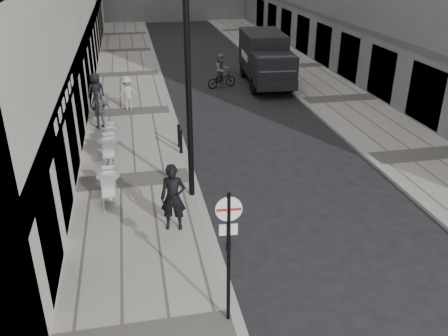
# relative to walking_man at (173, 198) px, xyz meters

# --- Properties ---
(sidewalk) EXTENTS (4.00, 60.00, 0.12)m
(sidewalk) POSITION_rel_walking_man_xyz_m (-1.02, 11.07, -1.06)
(sidewalk) COLOR gray
(sidewalk) RESTS_ON ground
(far_sidewalk) EXTENTS (4.00, 60.00, 0.12)m
(far_sidewalk) POSITION_rel_walking_man_xyz_m (9.98, 11.07, -1.06)
(far_sidewalk) COLOR gray
(far_sidewalk) RESTS_ON ground
(walking_man) EXTENTS (0.81, 0.61, 2.00)m
(walking_man) POSITION_rel_walking_man_xyz_m (0.00, 0.00, 0.00)
(walking_man) COLOR black
(walking_man) RESTS_ON sidewalk
(sign_post) EXTENTS (0.54, 0.10, 3.16)m
(sign_post) POSITION_rel_walking_man_xyz_m (0.78, -3.93, 1.03)
(sign_post) COLOR black
(sign_post) RESTS_ON sidewalk
(lamppost) EXTENTS (0.32, 0.32, 7.07)m
(lamppost) POSITION_rel_walking_man_xyz_m (0.78, 1.95, 2.93)
(lamppost) COLOR black
(lamppost) RESTS_ON sidewalk
(bollard_near) EXTENTS (0.12, 0.12, 0.93)m
(bollard_near) POSITION_rel_walking_man_xyz_m (0.83, 5.42, -0.54)
(bollard_near) COLOR black
(bollard_near) RESTS_ON sidewalk
(bollard_far) EXTENTS (0.12, 0.12, 0.91)m
(bollard_far) POSITION_rel_walking_man_xyz_m (0.83, 6.05, -0.54)
(bollard_far) COLOR black
(bollard_far) RESTS_ON sidewalk
(panel_van) EXTENTS (2.74, 6.33, 2.91)m
(panel_van) POSITION_rel_walking_man_xyz_m (6.99, 15.16, 0.52)
(panel_van) COLOR black
(panel_van) RESTS_ON ground
(cyclist) EXTENTS (1.92, 1.17, 1.96)m
(cyclist) POSITION_rel_walking_man_xyz_m (4.30, 14.83, -0.36)
(cyclist) COLOR black
(cyclist) RESTS_ON ground
(pedestrian_a) EXTENTS (1.05, 0.70, 1.66)m
(pedestrian_a) POSITION_rel_walking_man_xyz_m (-2.37, 8.93, -0.17)
(pedestrian_a) COLOR #5B5A60
(pedestrian_a) RESTS_ON sidewalk
(pedestrian_b) EXTENTS (1.14, 0.73, 1.67)m
(pedestrian_b) POSITION_rel_walking_man_xyz_m (-1.11, 11.42, -0.17)
(pedestrian_b) COLOR #A09A94
(pedestrian_b) RESTS_ON sidewalk
(pedestrian_c) EXTENTS (1.06, 0.94, 1.83)m
(pedestrian_c) POSITION_rel_walking_man_xyz_m (-2.62, 11.71, -0.09)
(pedestrian_c) COLOR black
(pedestrian_c) RESTS_ON sidewalk
(cafe_table_near) EXTENTS (0.70, 1.58, 0.90)m
(cafe_table_near) POSITION_rel_walking_man_xyz_m (-1.82, 6.67, -0.54)
(cafe_table_near) COLOR silver
(cafe_table_near) RESTS_ON sidewalk
(cafe_table_mid) EXTENTS (0.75, 1.69, 0.96)m
(cafe_table_mid) POSITION_rel_walking_man_xyz_m (-1.88, 2.19, -0.51)
(cafe_table_mid) COLOR silver
(cafe_table_mid) RESTS_ON sidewalk
(cafe_table_far) EXTENTS (0.78, 1.77, 1.01)m
(cafe_table_far) POSITION_rel_walking_man_xyz_m (-1.92, 5.16, -0.49)
(cafe_table_far) COLOR silver
(cafe_table_far) RESTS_ON sidewalk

